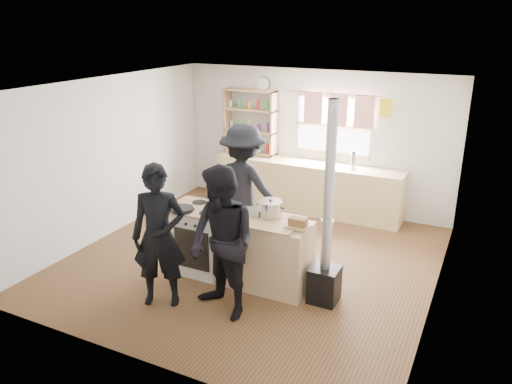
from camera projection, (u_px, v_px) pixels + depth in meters
ground at (252, 261)px, 7.24m from camera, size 5.00×5.00×0.01m
back_counter at (307, 187)px, 8.97m from camera, size 3.40×0.55×0.90m
shelving_unit at (250, 122)px, 9.22m from camera, size 1.00×0.28×1.20m
thermos at (353, 160)px, 8.43m from camera, size 0.10×0.10×0.29m
cooking_island at (243, 248)px, 6.55m from camera, size 1.97×0.64×0.93m
skillet_greens at (182, 209)px, 6.53m from camera, size 0.42×0.42×0.05m
roast_tray at (245, 211)px, 6.42m from camera, size 0.43×0.35×0.07m
stockpot_stove at (216, 202)px, 6.64m from camera, size 0.22×0.22×0.18m
stockpot_counter at (270, 209)px, 6.34m from camera, size 0.31×0.31×0.23m
bread_board at (298, 224)px, 6.01m from camera, size 0.29×0.21×0.12m
flue_heater at (326, 252)px, 5.99m from camera, size 0.35×0.35×2.50m
person_near_left at (159, 236)px, 5.90m from camera, size 0.76×0.65×1.76m
person_near_right at (222, 244)px, 5.66m from camera, size 1.07×0.97×1.81m
person_far at (243, 187)px, 7.41m from camera, size 1.24×0.74×1.89m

